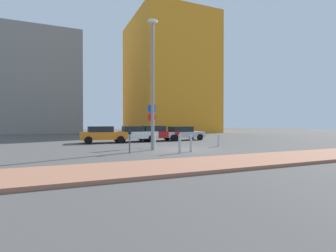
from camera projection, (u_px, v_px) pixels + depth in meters
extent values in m
plane|color=#4C4947|center=(184.00, 149.00, 17.04)|extent=(120.00, 120.00, 0.00)
cube|color=#9E664C|center=(246.00, 161.00, 11.43)|extent=(40.00, 3.24, 0.14)
cube|color=orange|center=(104.00, 136.00, 22.60)|extent=(4.04, 1.98, 0.66)
cube|color=black|center=(100.00, 129.00, 22.50)|extent=(2.15, 1.76, 0.49)
cylinder|color=black|center=(117.00, 138.00, 23.94)|extent=(0.65, 0.25, 0.64)
cylinder|color=black|center=(121.00, 140.00, 22.25)|extent=(0.65, 0.25, 0.64)
cylinder|color=black|center=(87.00, 139.00, 22.96)|extent=(0.65, 0.25, 0.64)
cylinder|color=black|center=(88.00, 140.00, 21.27)|extent=(0.65, 0.25, 0.64)
cube|color=white|center=(135.00, 135.00, 23.83)|extent=(4.16, 1.89, 0.65)
cube|color=black|center=(133.00, 129.00, 23.76)|extent=(1.91, 1.64, 0.49)
cylinder|color=black|center=(147.00, 138.00, 25.11)|extent=(0.65, 0.25, 0.64)
cylinder|color=black|center=(152.00, 139.00, 23.54)|extent=(0.65, 0.25, 0.64)
cylinder|color=black|center=(119.00, 138.00, 24.14)|extent=(0.65, 0.25, 0.64)
cylinder|color=black|center=(122.00, 139.00, 22.56)|extent=(0.65, 0.25, 0.64)
cube|color=red|center=(157.00, 135.00, 25.11)|extent=(4.11, 2.02, 0.61)
cube|color=black|center=(154.00, 129.00, 24.97)|extent=(2.11, 1.78, 0.56)
cylinder|color=black|center=(167.00, 137.00, 26.46)|extent=(0.65, 0.25, 0.64)
cylinder|color=black|center=(173.00, 138.00, 24.74)|extent=(0.65, 0.25, 0.64)
cylinder|color=black|center=(141.00, 137.00, 25.48)|extent=(0.65, 0.25, 0.64)
cylinder|color=black|center=(146.00, 138.00, 23.76)|extent=(0.65, 0.25, 0.64)
cube|color=#B7BABF|center=(184.00, 134.00, 26.20)|extent=(4.35, 1.88, 0.55)
cube|color=black|center=(181.00, 129.00, 26.03)|extent=(2.29, 1.64, 0.54)
cylinder|color=black|center=(191.00, 136.00, 27.59)|extent=(0.65, 0.25, 0.64)
cylinder|color=black|center=(200.00, 137.00, 26.12)|extent=(0.65, 0.25, 0.64)
cylinder|color=black|center=(168.00, 137.00, 26.29)|extent=(0.65, 0.25, 0.64)
cylinder|color=black|center=(175.00, 138.00, 24.81)|extent=(0.65, 0.25, 0.64)
cylinder|color=gray|center=(152.00, 126.00, 18.50)|extent=(0.10, 0.10, 3.13)
cube|color=#1447B7|center=(152.00, 109.00, 18.49)|extent=(0.55, 0.14, 0.55)
cylinder|color=red|center=(152.00, 117.00, 18.50)|extent=(0.60, 0.14, 0.60)
cylinder|color=#4C4C51|center=(130.00, 144.00, 14.88)|extent=(0.08, 0.08, 1.11)
cube|color=black|center=(130.00, 132.00, 14.87)|extent=(0.18, 0.14, 0.28)
cylinder|color=gray|center=(153.00, 87.00, 16.50)|extent=(0.20, 0.20, 8.23)
ellipsoid|color=silver|center=(153.00, 21.00, 16.45)|extent=(0.70, 0.36, 0.30)
cylinder|color=#B7B7BC|center=(191.00, 144.00, 15.64)|extent=(0.15, 0.15, 1.01)
cylinder|color=#B7B7BC|center=(155.00, 141.00, 17.64)|extent=(0.13, 0.13, 1.01)
cylinder|color=#B7B7BC|center=(218.00, 141.00, 19.23)|extent=(0.17, 0.17, 0.87)
cylinder|color=#B7B7BC|center=(180.00, 144.00, 14.93)|extent=(0.16, 0.16, 1.09)
cube|color=orange|center=(168.00, 77.00, 50.83)|extent=(14.04, 17.83, 22.07)
cube|color=gray|center=(43.00, 84.00, 45.84)|extent=(12.63, 12.33, 17.48)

